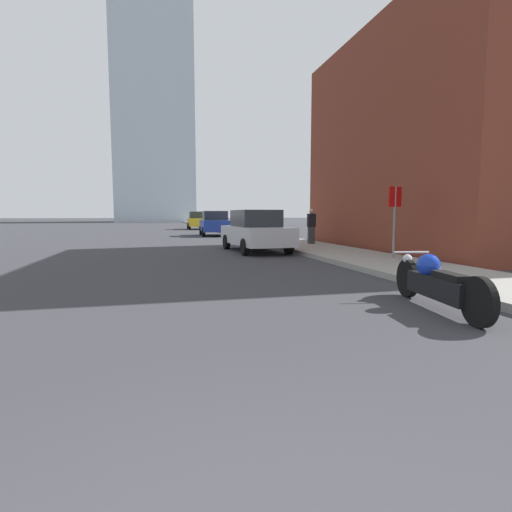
{
  "coord_description": "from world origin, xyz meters",
  "views": [
    {
      "loc": [
        -0.21,
        -0.9,
        1.45
      ],
      "look_at": [
        1.48,
        5.98,
        0.72
      ],
      "focal_mm": 28.0,
      "sensor_mm": 36.0,
      "label": 1
    }
  ],
  "objects_px": {
    "stop_sign": "(395,209)",
    "parked_car_silver": "(255,231)",
    "pedestrian": "(311,226)",
    "parked_car_yellow": "(197,220)",
    "parked_car_blue": "(215,223)",
    "motorcycle": "(436,282)"
  },
  "relations": [
    {
      "from": "parked_car_blue",
      "to": "pedestrian",
      "type": "xyz_separation_m",
      "value": [
        2.87,
        -10.85,
        0.09
      ]
    },
    {
      "from": "parked_car_yellow",
      "to": "stop_sign",
      "type": "bearing_deg",
      "value": -83.23
    },
    {
      "from": "parked_car_silver",
      "to": "parked_car_yellow",
      "type": "bearing_deg",
      "value": 85.81
    },
    {
      "from": "parked_car_silver",
      "to": "parked_car_blue",
      "type": "xyz_separation_m",
      "value": [
        0.13,
        12.45,
        0.04
      ]
    },
    {
      "from": "stop_sign",
      "to": "pedestrian",
      "type": "relative_size",
      "value": 1.36
    },
    {
      "from": "motorcycle",
      "to": "pedestrian",
      "type": "relative_size",
      "value": 1.64
    },
    {
      "from": "parked_car_blue",
      "to": "parked_car_yellow",
      "type": "relative_size",
      "value": 0.95
    },
    {
      "from": "pedestrian",
      "to": "parked_car_silver",
      "type": "bearing_deg",
      "value": -152.02
    },
    {
      "from": "motorcycle",
      "to": "pedestrian",
      "type": "bearing_deg",
      "value": 85.64
    },
    {
      "from": "motorcycle",
      "to": "parked_car_blue",
      "type": "bearing_deg",
      "value": 98.88
    },
    {
      "from": "parked_car_yellow",
      "to": "pedestrian",
      "type": "xyz_separation_m",
      "value": [
        2.82,
        -23.98,
        0.06
      ]
    },
    {
      "from": "stop_sign",
      "to": "parked_car_silver",
      "type": "bearing_deg",
      "value": 124.75
    },
    {
      "from": "motorcycle",
      "to": "stop_sign",
      "type": "relative_size",
      "value": 1.21
    },
    {
      "from": "stop_sign",
      "to": "pedestrian",
      "type": "xyz_separation_m",
      "value": [
        -0.2,
        6.2,
        -0.66
      ]
    },
    {
      "from": "parked_car_blue",
      "to": "pedestrian",
      "type": "distance_m",
      "value": 11.23
    },
    {
      "from": "parked_car_blue",
      "to": "parked_car_silver",
      "type": "bearing_deg",
      "value": -88.45
    },
    {
      "from": "parked_car_silver",
      "to": "stop_sign",
      "type": "relative_size",
      "value": 2.17
    },
    {
      "from": "motorcycle",
      "to": "stop_sign",
      "type": "distance_m",
      "value": 6.34
    },
    {
      "from": "parked_car_silver",
      "to": "pedestrian",
      "type": "relative_size",
      "value": 2.95
    },
    {
      "from": "parked_car_yellow",
      "to": "pedestrian",
      "type": "bearing_deg",
      "value": -82.24
    },
    {
      "from": "motorcycle",
      "to": "parked_car_yellow",
      "type": "xyz_separation_m",
      "value": [
        -0.18,
        35.73,
        0.48
      ]
    },
    {
      "from": "motorcycle",
      "to": "parked_car_yellow",
      "type": "relative_size",
      "value": 0.58
    }
  ]
}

